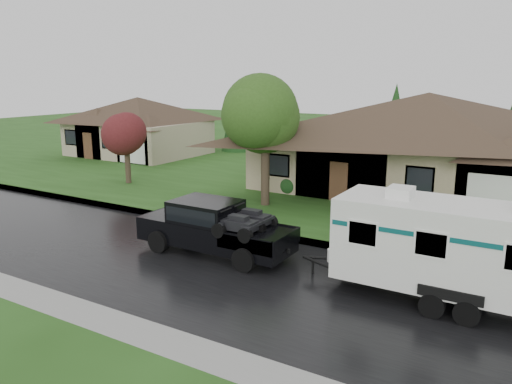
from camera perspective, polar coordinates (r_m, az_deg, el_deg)
ground at (r=18.60m, az=2.60°, el=-7.75°), size 140.00×140.00×0.00m
road at (r=16.99m, az=-0.63°, el=-9.80°), size 140.00×8.00×0.01m
curb at (r=20.48m, az=5.58°, el=-5.61°), size 140.00×0.50×0.15m
lawn at (r=32.11m, az=15.32°, el=0.84°), size 140.00×26.00×0.15m
house_main at (r=29.94m, az=19.37°, el=6.53°), size 19.44×10.80×6.90m
house_far at (r=43.40m, az=-13.20°, el=7.89°), size 10.80×8.64×5.80m
tree_left_green at (r=25.07m, az=1.09°, el=8.94°), size 4.06×4.06×6.72m
tree_red at (r=31.65m, az=-14.64°, el=6.29°), size 2.59×2.59×4.28m
shrub_row at (r=26.11m, az=16.23°, el=-0.67°), size 13.60×1.00×1.00m
pickup_truck at (r=19.04m, az=-5.01°, el=-3.84°), size 6.10×2.32×2.03m
travel_trailer at (r=15.64m, az=22.37°, el=-5.88°), size 7.52×2.64×3.37m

